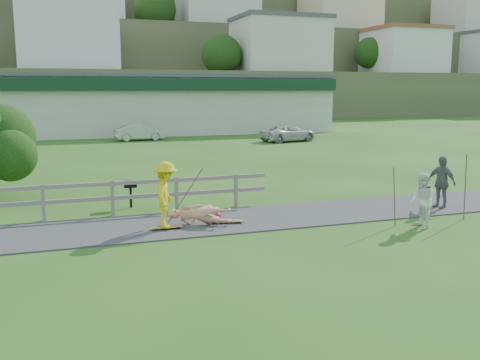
# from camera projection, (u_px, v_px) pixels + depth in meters

# --- Properties ---
(ground) EXTENTS (260.00, 260.00, 0.00)m
(ground) POSITION_uv_depth(u_px,v_px,m) (203.00, 237.00, 14.06)
(ground) COLOR #285317
(ground) RESTS_ON ground
(path) EXTENTS (34.00, 3.00, 0.04)m
(path) POSITION_uv_depth(u_px,v_px,m) (190.00, 223.00, 15.45)
(path) COLOR #3A3A3D
(path) RESTS_ON ground
(fence) EXTENTS (15.05, 0.10, 1.10)m
(fence) POSITION_uv_depth(u_px,v_px,m) (20.00, 198.00, 15.55)
(fence) COLOR #645E58
(fence) RESTS_ON ground
(strip_mall) EXTENTS (32.50, 10.75, 5.10)m
(strip_mall) POSITION_uv_depth(u_px,v_px,m) (146.00, 103.00, 47.50)
(strip_mall) COLOR beige
(strip_mall) RESTS_ON ground
(hillside) EXTENTS (220.00, 67.00, 47.50)m
(hillside) POSITION_uv_depth(u_px,v_px,m) (73.00, 30.00, 96.85)
(hillside) COLOR #4D5A35
(hillside) RESTS_ON ground
(skater_rider) EXTENTS (0.99, 1.32, 1.82)m
(skater_rider) POSITION_uv_depth(u_px,v_px,m) (166.00, 198.00, 14.60)
(skater_rider) COLOR yellow
(skater_rider) RESTS_ON ground
(skater_fallen) EXTENTS (1.20, 1.77, 0.65)m
(skater_fallen) POSITION_uv_depth(u_px,v_px,m) (199.00, 215.00, 15.20)
(skater_fallen) COLOR tan
(skater_fallen) RESTS_ON ground
(spectator_a) EXTENTS (0.72, 0.85, 1.56)m
(spectator_a) POSITION_uv_depth(u_px,v_px,m) (422.00, 201.00, 14.89)
(spectator_a) COLOR white
(spectator_a) RESTS_ON ground
(spectator_b) EXTENTS (0.71, 1.09, 1.73)m
(spectator_b) POSITION_uv_depth(u_px,v_px,m) (441.00, 182.00, 17.35)
(spectator_b) COLOR slate
(spectator_b) RESTS_ON ground
(car_silver) EXTENTS (3.86, 1.73, 1.23)m
(car_silver) POSITION_uv_depth(u_px,v_px,m) (139.00, 132.00, 40.31)
(car_silver) COLOR #B6B8BF
(car_silver) RESTS_ON ground
(car_white) EXTENTS (4.68, 2.98, 1.20)m
(car_white) POSITION_uv_depth(u_px,v_px,m) (288.00, 133.00, 39.61)
(car_white) COLOR silver
(car_white) RESTS_ON ground
(bbq) EXTENTS (0.44, 0.35, 0.89)m
(bbq) POSITION_uv_depth(u_px,v_px,m) (131.00, 194.00, 17.55)
(bbq) COLOR black
(bbq) RESTS_ON ground
(longboard_rider) EXTENTS (0.86, 0.21, 0.10)m
(longboard_rider) POSITION_uv_depth(u_px,v_px,m) (167.00, 229.00, 14.74)
(longboard_rider) COLOR #9D6A33
(longboard_rider) RESTS_ON ground
(longboard_fallen) EXTENTS (0.96, 0.44, 0.10)m
(longboard_fallen) POSITION_uv_depth(u_px,v_px,m) (227.00, 223.00, 15.41)
(longboard_fallen) COLOR #9D6A33
(longboard_fallen) RESTS_ON ground
(helmet) EXTENTS (0.30, 0.30, 0.30)m
(helmet) POSITION_uv_depth(u_px,v_px,m) (216.00, 216.00, 15.75)
(helmet) COLOR #B71329
(helmet) RESTS_ON ground
(pole_rider) EXTENTS (0.03, 0.03, 1.99)m
(pole_rider) POSITION_uv_depth(u_px,v_px,m) (184.00, 191.00, 15.14)
(pole_rider) COLOR brown
(pole_rider) RESTS_ON ground
(pole_spec_left) EXTENTS (0.03, 0.03, 1.71)m
(pole_spec_left) POSITION_uv_depth(u_px,v_px,m) (394.00, 197.00, 15.03)
(pole_spec_left) COLOR brown
(pole_spec_left) RESTS_ON ground
(pole_spec_right) EXTENTS (0.03, 0.03, 1.97)m
(pole_spec_right) POSITION_uv_depth(u_px,v_px,m) (465.00, 187.00, 15.81)
(pole_spec_right) COLOR brown
(pole_spec_right) RESTS_ON ground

